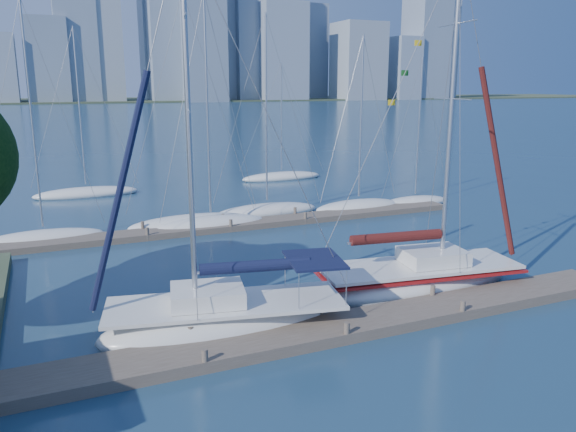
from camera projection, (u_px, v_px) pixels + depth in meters
name	position (u px, v px, depth m)	size (l,w,h in m)	color
ground	(334.00, 334.00, 20.17)	(700.00, 700.00, 0.00)	#17304B
near_dock	(334.00, 329.00, 20.12)	(26.00, 2.00, 0.40)	brown
far_dock	(242.00, 225.00, 35.19)	(30.00, 1.80, 0.36)	brown
far_shore	(58.00, 101.00, 305.99)	(800.00, 100.00, 1.50)	#38472D
sailboat_navy	(226.00, 303.00, 20.28)	(9.60, 4.78, 14.19)	silver
sailboat_maroon	(419.00, 265.00, 24.41)	(9.77, 4.35, 14.61)	silver
bg_boat_0	(44.00, 237.00, 31.93)	(6.79, 2.43, 13.55)	silver
bg_boat_1	(192.00, 222.00, 35.33)	(8.28, 4.18, 14.33)	silver
bg_boat_2	(211.00, 224.00, 35.01)	(7.45, 4.40, 14.35)	silver
bg_boat_3	(267.00, 210.00, 38.74)	(7.67, 4.12, 13.61)	silver
bg_boat_4	(359.00, 207.00, 40.02)	(6.99, 3.26, 12.35)	silver
bg_boat_5	(415.00, 202.00, 41.88)	(5.77, 2.24, 10.94)	silver
bg_boat_6	(87.00, 193.00, 45.09)	(8.31, 3.13, 13.40)	silver
bg_boat_7	(282.00, 177.00, 53.13)	(8.15, 4.45, 10.98)	silver
skyline	(99.00, 32.00, 279.92)	(503.02, 51.31, 111.88)	#7C8CA1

